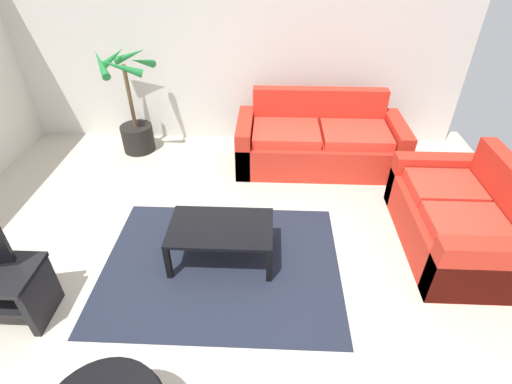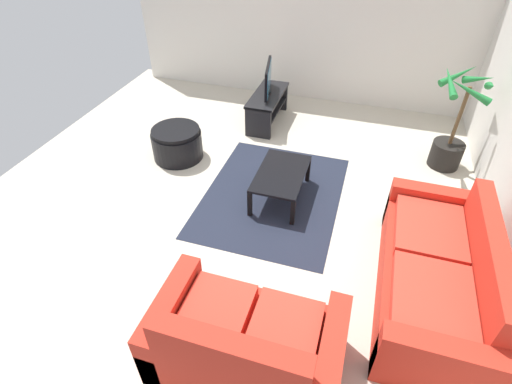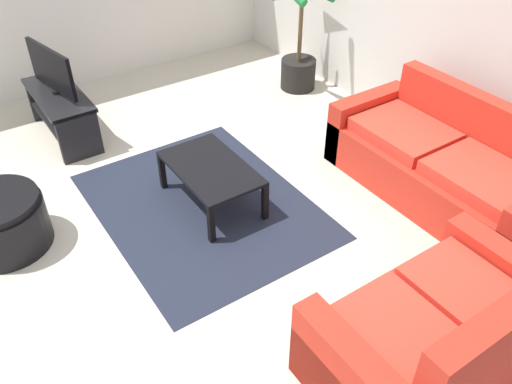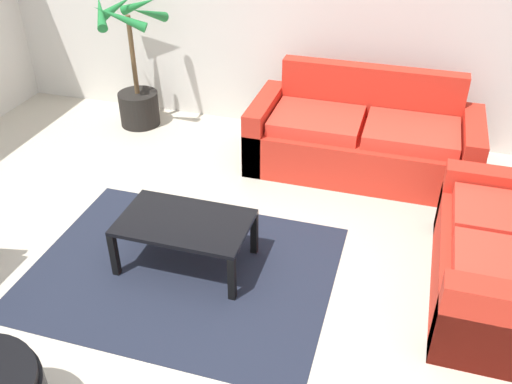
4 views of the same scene
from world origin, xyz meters
TOP-DOWN VIEW (x-y plane):
  - ground_plane at (0.00, 0.00)m, footprint 6.60×6.60m
  - wall_left at (-3.00, 0.00)m, footprint 0.06×6.00m
  - couch_main at (1.08, 2.28)m, footprint 2.07×0.90m
  - couch_loveseat at (2.28, 0.80)m, footprint 0.90×1.51m
  - tv_stand at (-1.84, -0.21)m, footprint 1.10×0.45m
  - tv at (-1.84, -0.21)m, footprint 0.78×0.20m
  - coffee_table at (0.03, 0.51)m, footprint 0.95×0.58m
  - area_rug at (0.03, 0.41)m, footprint 2.20×1.70m
  - potted_palm at (-1.37, 2.54)m, footprint 0.75×0.67m
  - ottoman at (-0.43, -1.16)m, footprint 0.72×0.72m

SIDE VIEW (x-z plane):
  - ground_plane at x=0.00m, z-range 0.00..0.00m
  - area_rug at x=0.03m, z-range 0.00..0.01m
  - ottoman at x=-0.43m, z-range 0.00..0.46m
  - couch_loveseat at x=2.28m, z-range -0.15..0.75m
  - couch_main at x=1.08m, z-range -0.15..0.75m
  - tv_stand at x=-1.84m, z-range 0.08..0.58m
  - coffee_table at x=0.03m, z-range 0.14..0.53m
  - potted_palm at x=-1.37m, z-range -0.22..1.16m
  - tv at x=-1.84m, z-range 0.52..1.00m
  - wall_left at x=-3.00m, z-range 0.00..2.70m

